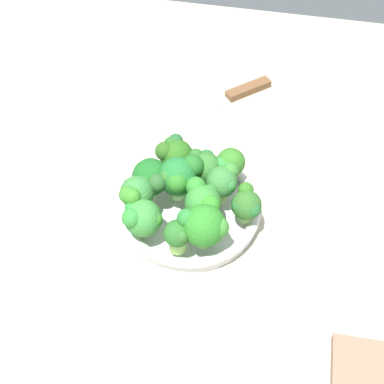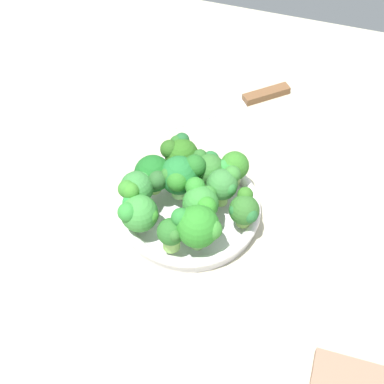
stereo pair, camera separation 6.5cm
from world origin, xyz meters
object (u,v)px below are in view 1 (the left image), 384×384
object	(u,v)px
broccoli_floret_3	(175,155)
broccoli_floret_4	(179,235)
broccoli_floret_9	(136,193)
knife	(228,98)
broccoli_floret_0	(179,176)
broccoli_floret_2	(203,201)
broccoli_floret_11	(142,218)
bowl	(192,210)
broccoli_floret_7	(229,164)
broccoli_floret_8	(246,205)
broccoli_floret_10	(204,226)
broccoli_floret_5	(152,179)
broccoli_floret_6	(223,182)
broccoli_floret_1	(205,167)

from	to	relation	value
broccoli_floret_3	broccoli_floret_4	xyz separation A→B (cm)	(15.13, 3.79, -0.58)
broccoli_floret_9	knife	size ratio (longest dim) A/B	0.33
broccoli_floret_0	broccoli_floret_2	bearing A→B (deg)	50.27
broccoli_floret_2	broccoli_floret_11	bearing A→B (deg)	-62.30
bowl	broccoli_floret_7	world-z (taller)	broccoli_floret_7
broccoli_floret_8	broccoli_floret_4	bearing A→B (deg)	-49.80
broccoli_floret_4	knife	xyz separation A→B (cm)	(-38.06, 1.82, -6.05)
broccoli_floret_0	broccoli_floret_10	xyz separation A→B (cm)	(8.77, 5.58, 0.19)
broccoli_floret_3	broccoli_floret_8	size ratio (longest dim) A/B	1.18
broccoli_floret_8	knife	size ratio (longest dim) A/B	0.27
broccoli_floret_5	broccoli_floret_7	bearing A→B (deg)	115.62
broccoli_floret_0	broccoli_floret_6	xyz separation A→B (cm)	(-0.61, 6.91, -0.43)
broccoli_floret_0	broccoli_floret_2	size ratio (longest dim) A/B	1.11
broccoli_floret_5	broccoli_floret_3	bearing A→B (deg)	156.12
broccoli_floret_8	broccoli_floret_6	bearing A→B (deg)	-126.70
broccoli_floret_2	knife	size ratio (longest dim) A/B	0.32
bowl	broccoli_floret_5	distance (cm)	8.66
broccoli_floret_0	broccoli_floret_7	distance (cm)	8.78
bowl	broccoli_floret_4	distance (cm)	10.11
broccoli_floret_7	broccoli_floret_11	xyz separation A→B (cm)	(13.10, -11.26, -0.11)
knife	broccoli_floret_6	bearing A→B (deg)	6.43
broccoli_floret_5	knife	distance (cm)	30.47
broccoli_floret_7	broccoli_floret_3	bearing A→B (deg)	-90.96
broccoli_floret_5	knife	bearing A→B (deg)	164.14
broccoli_floret_4	broccoli_floret_11	world-z (taller)	broccoli_floret_11
broccoli_floret_2	broccoli_floret_11	world-z (taller)	broccoli_floret_2
broccoli_floret_7	bowl	bearing A→B (deg)	-38.48
broccoli_floret_9	bowl	bearing A→B (deg)	110.54
broccoli_floret_1	broccoli_floret_7	size ratio (longest dim) A/B	1.01
broccoli_floret_3	knife	xyz separation A→B (cm)	(-22.93, 5.61, -6.64)
broccoli_floret_5	broccoli_floret_8	distance (cm)	15.48
broccoli_floret_2	broccoli_floret_10	size ratio (longest dim) A/B	0.85
broccoli_floret_3	broccoli_floret_9	size ratio (longest dim) A/B	0.94
broccoli_floret_10	broccoli_floret_0	bearing A→B (deg)	-147.51
broccoli_floret_6	broccoli_floret_7	size ratio (longest dim) A/B	1.07
bowl	broccoli_floret_4	size ratio (longest dim) A/B	3.93
broccoli_floret_1	broccoli_floret_4	xyz separation A→B (cm)	(13.68, -1.57, -0.34)
broccoli_floret_9	broccoli_floret_11	bearing A→B (deg)	24.91
broccoli_floret_3	broccoli_floret_11	xyz separation A→B (cm)	(13.25, -2.22, -0.37)
broccoli_floret_2	broccoli_floret_4	world-z (taller)	broccoli_floret_2
broccoli_floret_3	broccoli_floret_9	world-z (taller)	broccoli_floret_9
broccoli_floret_4	broccoli_floret_7	bearing A→B (deg)	160.69
broccoli_floret_5	bowl	bearing A→B (deg)	84.29
broccoli_floret_6	broccoli_floret_10	xyz separation A→B (cm)	(9.38, -1.33, 0.62)
bowl	broccoli_floret_0	size ratio (longest dim) A/B	3.03
broccoli_floret_8	broccoli_floret_3	bearing A→B (deg)	-120.24
broccoli_floret_6	broccoli_floret_9	distance (cm)	13.65
broccoli_floret_4	broccoli_floret_5	xyz separation A→B (cm)	(-9.43, -6.31, 0.50)
broccoli_floret_3	broccoli_floret_8	xyz separation A→B (cm)	(7.49, 12.84, -0.79)
broccoli_floret_7	broccoli_floret_11	bearing A→B (deg)	-40.68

